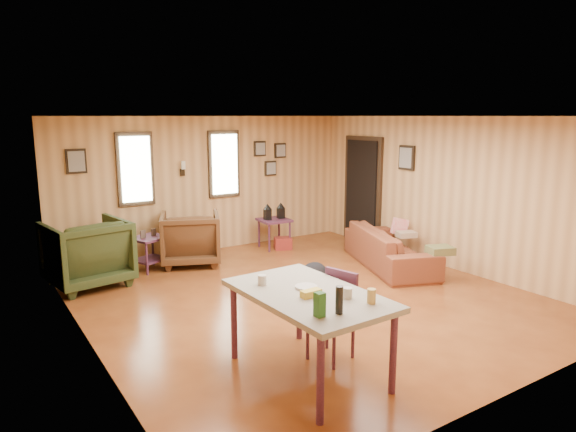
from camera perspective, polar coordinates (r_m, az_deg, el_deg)
name	(u,v)px	position (r m, az deg, el deg)	size (l,w,h in m)	color
room	(303,205)	(7.01, 1.72, 1.23)	(5.54, 6.04, 2.44)	brown
sofa	(390,241)	(8.43, 11.25, -2.79)	(2.12, 0.62, 0.83)	brown
recliner_brown	(190,236)	(8.54, -10.78, -2.18)	(0.92, 0.86, 0.95)	#4B2C16
recliner_green	(87,250)	(7.86, -21.44, -3.50)	(1.03, 0.97, 1.06)	#2A3518
end_table	(150,247)	(8.39, -15.13, -3.36)	(0.65, 0.62, 0.66)	#52243F
side_table	(274,218)	(9.38, -1.54, -0.18)	(0.56, 0.56, 0.84)	#52243F
cooler	(283,243)	(9.40, -0.57, -3.05)	(0.37, 0.32, 0.22)	maroon
backpack	(314,275)	(7.36, 2.90, -6.52)	(0.46, 0.37, 0.36)	black
sofa_pillows	(420,240)	(8.33, 14.48, -2.55)	(0.81, 1.54, 0.32)	brown
dining_table	(309,300)	(4.77, 2.37, -9.32)	(1.01, 1.62, 1.05)	gray
dining_chair	(335,310)	(5.24, 5.23, -10.34)	(0.49, 0.49, 0.88)	#2A3518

